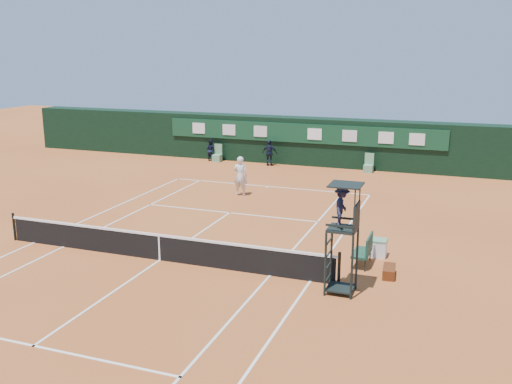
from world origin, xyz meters
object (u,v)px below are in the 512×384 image
tennis_net (159,247)px  player_bench (365,249)px  cooler (379,248)px  player (240,176)px  umpire_chair (343,215)px

tennis_net → player_bench: size_ratio=10.75×
tennis_net → cooler: size_ratio=20.00×
cooler → player: bearing=140.5°
tennis_net → umpire_chair: size_ratio=3.77×
umpire_chair → player_bench: umpire_chair is taller
tennis_net → cooler: (7.20, 3.04, -0.18)m
cooler → player: size_ratio=0.32×
umpire_chair → player: umpire_chair is taller
umpire_chair → cooler: 4.20m
player_bench → umpire_chair: bearing=-97.5°
player → tennis_net: bearing=91.7°
player → player_bench: bearing=132.3°
tennis_net → umpire_chair: umpire_chair is taller
player_bench → player: (-7.60, 7.62, 0.41)m
cooler → player: 10.30m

